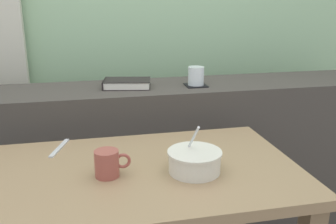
# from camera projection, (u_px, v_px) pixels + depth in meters

# --- Properties ---
(dark_console_ledge) EXTENTS (2.80, 0.38, 0.85)m
(dark_console_ledge) POSITION_uv_depth(u_px,v_px,m) (140.00, 167.00, 1.91)
(dark_console_ledge) COLOR #423D38
(dark_console_ledge) RESTS_ON ground
(breakfast_table) EXTENTS (1.05, 0.63, 0.72)m
(breakfast_table) POSITION_uv_depth(u_px,v_px,m) (140.00, 203.00, 1.25)
(breakfast_table) COLOR #826849
(breakfast_table) RESTS_ON ground
(coaster_square) EXTENTS (0.10, 0.10, 0.00)m
(coaster_square) POSITION_uv_depth(u_px,v_px,m) (196.00, 85.00, 1.80)
(coaster_square) COLOR black
(coaster_square) RESTS_ON dark_console_ledge
(juice_glass) EXTENTS (0.08, 0.08, 0.09)m
(juice_glass) POSITION_uv_depth(u_px,v_px,m) (196.00, 76.00, 1.79)
(juice_glass) COLOR white
(juice_glass) RESTS_ON coaster_square
(closed_book) EXTENTS (0.24, 0.18, 0.04)m
(closed_book) POSITION_uv_depth(u_px,v_px,m) (127.00, 83.00, 1.76)
(closed_book) COLOR black
(closed_book) RESTS_ON dark_console_ledge
(soup_bowl) EXTENTS (0.17, 0.17, 0.16)m
(soup_bowl) POSITION_uv_depth(u_px,v_px,m) (194.00, 161.00, 1.18)
(soup_bowl) COLOR silver
(soup_bowl) RESTS_ON breakfast_table
(fork_utensil) EXTENTS (0.07, 0.17, 0.01)m
(fork_utensil) POSITION_uv_depth(u_px,v_px,m) (59.00, 148.00, 1.38)
(fork_utensil) COLOR silver
(fork_utensil) RESTS_ON breakfast_table
(ceramic_mug) EXTENTS (0.11, 0.08, 0.08)m
(ceramic_mug) POSITION_uv_depth(u_px,v_px,m) (108.00, 163.00, 1.15)
(ceramic_mug) COLOR #9E4C42
(ceramic_mug) RESTS_ON breakfast_table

